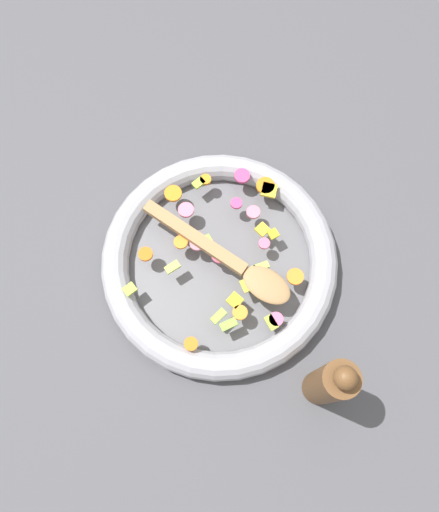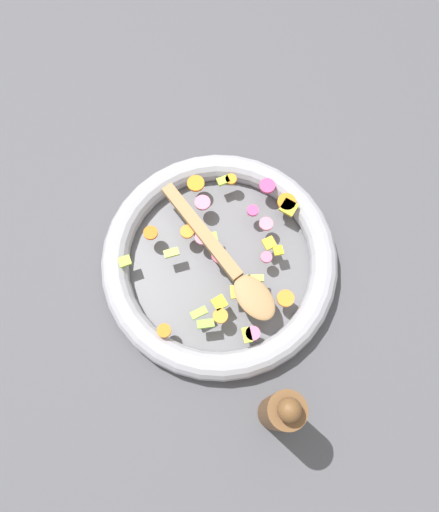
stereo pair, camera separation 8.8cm
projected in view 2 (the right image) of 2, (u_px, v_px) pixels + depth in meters
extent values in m
plane|color=#4C4C51|center=(219.00, 265.00, 0.93)|extent=(4.00, 4.00, 0.00)
cylinder|color=slate|center=(219.00, 264.00, 0.93)|extent=(0.38, 0.38, 0.01)
torus|color=#9E9EA5|center=(219.00, 260.00, 0.91)|extent=(0.43, 0.43, 0.05)
cylinder|color=orange|center=(286.00, 298.00, 0.86)|extent=(0.04, 0.04, 0.01)
cylinder|color=orange|center=(220.00, 316.00, 0.85)|extent=(0.03, 0.03, 0.01)
cylinder|color=orange|center=(196.00, 183.00, 0.93)|extent=(0.04, 0.04, 0.01)
cylinder|color=orange|center=(164.00, 331.00, 0.84)|extent=(0.03, 0.03, 0.01)
cylinder|color=orange|center=(287.00, 202.00, 0.91)|extent=(0.05, 0.05, 0.01)
cylinder|color=orange|center=(231.00, 179.00, 0.93)|extent=(0.03, 0.03, 0.01)
cylinder|color=orange|center=(187.00, 232.00, 0.90)|extent=(0.03, 0.03, 0.01)
cylinder|color=orange|center=(151.00, 233.00, 0.89)|extent=(0.03, 0.03, 0.01)
cube|color=#A7CE42|center=(125.00, 261.00, 0.88)|extent=(0.02, 0.02, 0.01)
cube|color=#A7CF3C|center=(223.00, 181.00, 0.93)|extent=(0.02, 0.02, 0.01)
cube|color=#94BE48|center=(208.00, 238.00, 0.89)|extent=(0.03, 0.02, 0.01)
cube|color=#B2C754|center=(171.00, 253.00, 0.88)|extent=(0.03, 0.02, 0.01)
cube|color=#89BD42|center=(206.00, 324.00, 0.84)|extent=(0.03, 0.02, 0.01)
cube|color=#92BD45|center=(199.00, 313.00, 0.85)|extent=(0.03, 0.01, 0.01)
cube|color=#B4CF51|center=(255.00, 278.00, 0.87)|extent=(0.03, 0.02, 0.01)
cube|color=#AACC3C|center=(247.00, 335.00, 0.84)|extent=(0.02, 0.03, 0.01)
cylinder|color=#E1427D|center=(267.00, 186.00, 0.92)|extent=(0.04, 0.04, 0.01)
cylinder|color=pink|center=(202.00, 238.00, 0.89)|extent=(0.04, 0.04, 0.01)
cylinder|color=#EB648B|center=(253.00, 333.00, 0.84)|extent=(0.03, 0.03, 0.01)
cylinder|color=pink|center=(266.00, 224.00, 0.90)|extent=(0.04, 0.04, 0.01)
cylinder|color=#E64480|center=(253.00, 211.00, 0.91)|extent=(0.03, 0.03, 0.01)
cylinder|color=pink|center=(203.00, 203.00, 0.91)|extent=(0.04, 0.04, 0.01)
cylinder|color=#E86587|center=(266.00, 257.00, 0.88)|extent=(0.03, 0.03, 0.01)
cylinder|color=#D34D6F|center=(218.00, 259.00, 0.88)|extent=(0.04, 0.04, 0.01)
cube|color=yellow|center=(235.00, 293.00, 0.86)|extent=(0.03, 0.03, 0.01)
cube|color=yellow|center=(278.00, 251.00, 0.88)|extent=(0.02, 0.02, 0.01)
cube|color=gold|center=(289.00, 207.00, 0.91)|extent=(0.04, 0.04, 0.01)
cube|color=yellow|center=(247.00, 285.00, 0.86)|extent=(0.03, 0.03, 0.01)
cube|color=yellow|center=(269.00, 243.00, 0.89)|extent=(0.02, 0.02, 0.01)
cube|color=yellow|center=(219.00, 303.00, 0.85)|extent=(0.02, 0.02, 0.01)
cube|color=#A87F51|center=(201.00, 231.00, 0.89)|extent=(0.07, 0.21, 0.01)
ellipsoid|color=#A87F51|center=(254.00, 298.00, 0.85)|extent=(0.07, 0.10, 0.01)
cylinder|color=brown|center=(280.00, 412.00, 0.76)|extent=(0.06, 0.06, 0.18)
sphere|color=brown|center=(290.00, 410.00, 0.66)|extent=(0.03, 0.03, 0.03)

